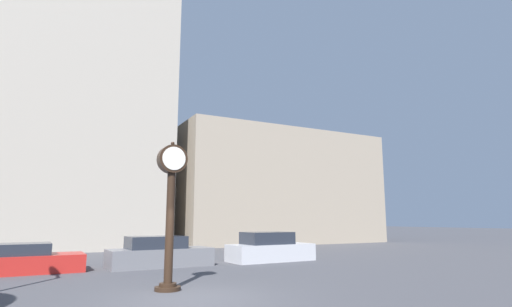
{
  "coord_description": "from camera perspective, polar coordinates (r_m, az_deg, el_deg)",
  "views": [
    {
      "loc": [
        -3.74,
        -10.81,
        2.11
      ],
      "look_at": [
        7.69,
        10.8,
        6.19
      ],
      "focal_mm": 28.0,
      "sensor_mm": 36.0,
      "label": 1
    }
  ],
  "objects": [
    {
      "name": "ground_plane",
      "position": [
        11.64,
        -9.18,
        -19.79
      ],
      "size": [
        200.0,
        200.0,
        0.0
      ],
      "primitive_type": "plane",
      "color": "#424247"
    },
    {
      "name": "building_tall_tower",
      "position": [
        39.13,
        -23.83,
        18.46
      ],
      "size": [
        14.11,
        12.0,
        39.84
      ],
      "color": "#ADA393",
      "rests_on": "ground_plane"
    },
    {
      "name": "building_storefront_row",
      "position": [
        40.15,
        1.7,
        -5.12
      ],
      "size": [
        19.58,
        12.0,
        10.31
      ],
      "color": "gray",
      "rests_on": "ground_plane"
    },
    {
      "name": "street_clock",
      "position": [
        12.86,
        -12.08,
        -6.52
      ],
      "size": [
        0.9,
        0.78,
        4.59
      ],
      "color": "black",
      "rests_on": "ground_plane"
    },
    {
      "name": "car_red",
      "position": [
        19.05,
        -30.75,
        -13.03
      ],
      "size": [
        4.73,
        2.04,
        1.18
      ],
      "rotation": [
        0.0,
        0.0,
        0.03
      ],
      "color": "red",
      "rests_on": "ground_plane"
    },
    {
      "name": "car_grey",
      "position": [
        19.28,
        -13.64,
        -13.76
      ],
      "size": [
        4.72,
        2.02,
        1.38
      ],
      "rotation": [
        0.0,
        0.0,
        0.06
      ],
      "color": "slate",
      "rests_on": "ground_plane"
    },
    {
      "name": "car_silver",
      "position": [
        21.39,
        1.99,
        -13.44
      ],
      "size": [
        4.57,
        2.08,
        1.49
      ],
      "rotation": [
        0.0,
        0.0,
        0.05
      ],
      "color": "#BCBCC1",
      "rests_on": "ground_plane"
    }
  ]
}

